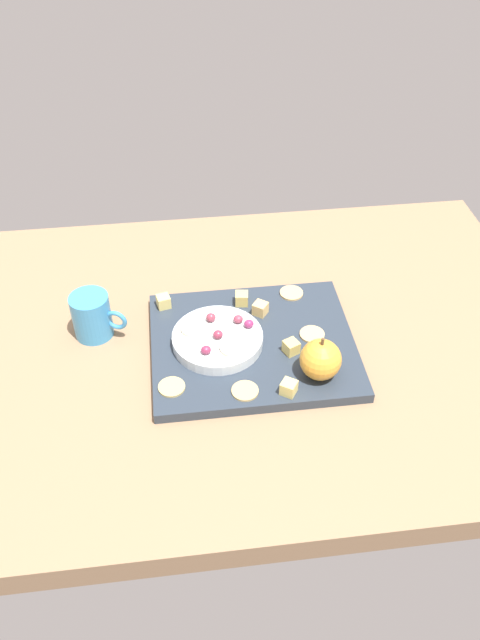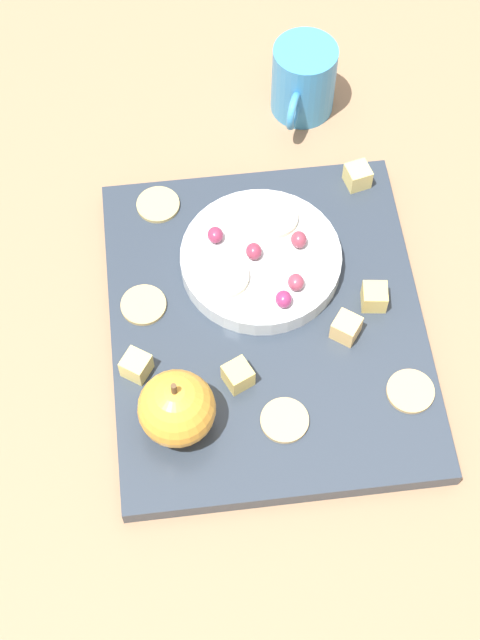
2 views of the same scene
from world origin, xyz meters
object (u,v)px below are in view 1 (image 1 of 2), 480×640
Objects in this scene: platter at (253,345)px; grape_3 at (206,350)px; apple_whole at (321,360)px; cracker_0 at (312,334)px; cracker_2 at (291,293)px; apple_slice_0 at (194,328)px; cheese_cube_2 at (242,299)px; grape_4 at (238,317)px; cheese_cube_4 at (291,347)px; cheese_cube_1 at (289,388)px; grape_0 at (211,318)px; cracker_1 at (245,391)px; cup at (92,316)px; cracker_3 at (172,387)px; grape_1 at (218,335)px; cheese_cube_3 at (163,301)px; apple_slice_1 at (233,348)px; cheese_cube_0 at (260,309)px; grape_2 at (249,324)px; serving_dish at (218,339)px.

grape_3 reaches higher than platter.
apple_whole reaches higher than cracker_0.
apple_slice_0 reaches higher than cracker_2.
grape_4 is (-1.55, -6.83, 1.55)cm from cheese_cube_2.
cheese_cube_4 is 16.91cm from apple_slice_0.
cheese_cube_1 is (3.94, -12.48, 2.09)cm from platter.
cheese_cube_2 is at bearing 115.84° from cheese_cube_4.
apple_whole is 4.02× the size of grape_0.
cracker_1 is at bearing -75.55° from grape_0.
cheese_cube_1 is 14.28cm from cracker_0.
platter is 11.84cm from cracker_1.
cracker_0 is 0.45× the size of cup.
cracker_0 is 26.55cm from cracker_3.
cracker_1 is 15.37cm from apple_slice_0.
cracker_2 is 31.46cm from cracker_3.
apple_slice_0 is at bearing -138.56° from cheese_cube_2.
cheese_cube_1 is 1.35× the size of grape_1.
cheese_cube_3 is 20.45cm from cracker_3.
cracker_2 is at bearing 78.32° from cheese_cube_1.
cup is at bearing -163.25° from cheese_cube_3.
cup reaches higher than cracker_0.
grape_4 is (-11.79, 12.61, -0.70)cm from apple_whole.
cracker_0 is at bearing 1.12° from platter.
cheese_cube_2 is at bearing 45.70° from grape_0.
apple_whole is 40.54cm from cup.
grape_3 is at bearing -124.15° from grape_1.
cracker_2 is at bearing 50.03° from apple_slice_1.
apple_slice_0 is (-19.54, 11.23, -1.12)cm from apple_whole.
cup is at bearing 170.81° from grape_4.
cheese_cube_3 is at bearing 117.89° from cracker_1.
grape_2 reaches higher than cheese_cube_0.
cheese_cube_1 is 23.21cm from cheese_cube_2.
cheese_cube_1 is 0.53× the size of cracker_2.
cheese_cube_1 is 11.99cm from apple_slice_1.
grape_1 is at bearing 151.05° from apple_whole.
apple_whole is at bearing -65.87° from cheese_cube_0.
apple_whole is 1.56× the size of cracker_2.
grape_0 is (7.56, 13.08, 2.56)cm from cracker_3.
cracker_1 is 11.74cm from cracker_3.
cheese_cube_2 is 12.17cm from grape_1.
platter is 20.66× the size of grape_4.
cracker_2 reaches higher than platter.
cracker_1 is 0.97× the size of apple_slice_0.
apple_whole is at bearing -43.63° from platter.
cheese_cube_1 is 15.06cm from grape_3.
grape_1 is (-16.48, -0.71, 2.52)cm from cracker_0.
platter is 15.26× the size of cheese_cube_0.
serving_dish is 19.08cm from cracker_2.
apple_whole is 17.89cm from grape_1.
grape_0 is 1.00× the size of grape_2.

